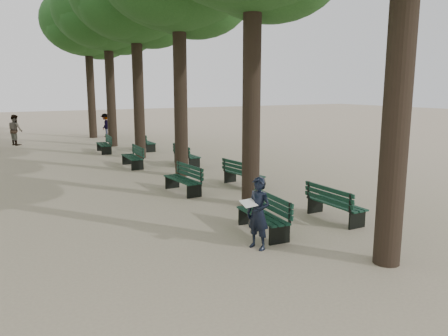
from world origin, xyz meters
TOP-DOWN VIEW (x-y plane):
  - ground at (0.00, 0.00)m, footprint 120.00×120.00m
  - tree_central_4 at (1.50, 18.00)m, footprint 6.00×6.00m
  - tree_central_5 at (1.50, 23.00)m, footprint 6.00×6.00m
  - bench_left_0 at (0.37, 0.70)m, footprint 0.74×1.85m
  - bench_left_1 at (0.37, 5.38)m, footprint 0.68×1.83m
  - bench_left_2 at (0.37, 10.75)m, footprint 0.65×1.82m
  - bench_left_3 at (0.37, 15.63)m, footprint 0.73×1.84m
  - bench_right_0 at (2.63, 0.64)m, footprint 0.58×1.80m
  - bench_right_1 at (2.63, 5.22)m, footprint 0.76×1.85m
  - bench_right_2 at (2.63, 10.00)m, footprint 0.57×1.80m
  - bench_right_3 at (2.63, 15.36)m, footprint 0.62×1.82m
  - man_with_map at (-0.29, -0.07)m, footprint 0.68×0.70m
  - pedestrian_b at (2.43, 23.30)m, footprint 0.76×1.08m
  - pedestrian_a at (-3.45, 21.26)m, footprint 0.68×0.97m

SIDE VIEW (x-z plane):
  - ground at x=0.00m, z-range 0.00..0.00m
  - bench_left_0 at x=0.37m, z-range -0.19..0.73m
  - bench_left_1 at x=0.37m, z-range -0.19..0.73m
  - bench_left_2 at x=0.37m, z-range -0.19..0.73m
  - bench_left_3 at x=0.37m, z-range -0.19..0.73m
  - bench_right_0 at x=2.63m, z-range -0.19..0.73m
  - bench_right_1 at x=2.63m, z-range -0.19..0.73m
  - bench_right_2 at x=2.63m, z-range -0.19..0.73m
  - bench_right_3 at x=2.63m, z-range -0.19..0.73m
  - man_with_map at x=-0.29m, z-range 0.00..1.59m
  - pedestrian_b at x=2.43m, z-range 0.00..1.62m
  - pedestrian_a at x=-3.45m, z-range 0.00..1.84m
  - tree_central_4 at x=1.50m, z-range 2.68..12.63m
  - tree_central_5 at x=1.50m, z-range 2.68..12.63m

